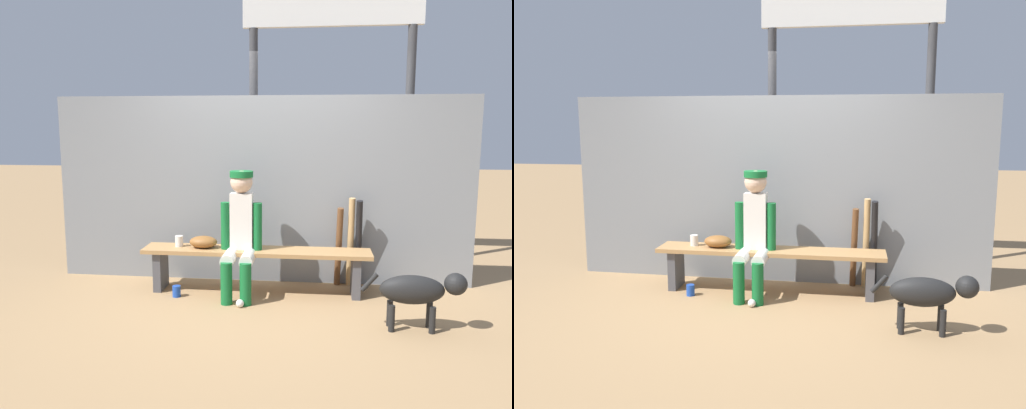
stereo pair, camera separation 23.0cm
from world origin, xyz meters
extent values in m
plane|color=#9E7A51|center=(0.00, 0.00, 0.00)|extent=(30.00, 30.00, 0.00)
cube|color=gray|center=(0.00, 0.40, 0.98)|extent=(4.38, 0.03, 1.96)
cube|color=#AD7F4C|center=(0.00, 0.00, 0.42)|extent=(2.26, 0.36, 0.04)
cube|color=#4C4C51|center=(-0.98, 0.00, 0.20)|extent=(0.08, 0.29, 0.40)
cube|color=#4C4C51|center=(0.98, 0.00, 0.20)|extent=(0.08, 0.29, 0.40)
cube|color=silver|center=(-0.14, 0.00, 0.72)|extent=(0.22, 0.13, 0.56)
sphere|color=beige|center=(-0.14, 0.00, 1.11)|extent=(0.22, 0.22, 0.22)
cylinder|color=#14662D|center=(-0.14, 0.00, 1.19)|extent=(0.23, 0.23, 0.06)
cylinder|color=silver|center=(-0.23, -0.19, 0.40)|extent=(0.13, 0.38, 0.13)
cylinder|color=#14662D|center=(-0.23, -0.38, 0.20)|extent=(0.11, 0.11, 0.40)
cylinder|color=#14662D|center=(-0.30, -0.02, 0.67)|extent=(0.09, 0.09, 0.48)
cylinder|color=silver|center=(-0.05, -0.19, 0.40)|extent=(0.13, 0.38, 0.13)
cylinder|color=#14662D|center=(-0.05, -0.38, 0.20)|extent=(0.11, 0.11, 0.40)
cylinder|color=#14662D|center=(0.02, -0.02, 0.67)|extent=(0.09, 0.09, 0.48)
ellipsoid|color=brown|center=(-0.53, 0.00, 0.50)|extent=(0.28, 0.20, 0.12)
cylinder|color=brown|center=(0.82, 0.28, 0.42)|extent=(0.09, 0.19, 0.84)
cylinder|color=tan|center=(0.94, 0.29, 0.47)|extent=(0.07, 0.16, 0.94)
cylinder|color=black|center=(1.02, 0.29, 0.46)|extent=(0.08, 0.23, 0.92)
sphere|color=white|center=(-0.10, -0.45, 0.04)|extent=(0.07, 0.07, 0.07)
cylinder|color=#1E47AD|center=(-0.75, -0.23, 0.06)|extent=(0.08, 0.08, 0.11)
cylinder|color=silver|center=(-0.79, 0.02, 0.50)|extent=(0.08, 0.08, 0.11)
cylinder|color=#3F3F42|center=(-0.17, 1.15, 1.38)|extent=(0.10, 0.10, 2.76)
cylinder|color=#3F3F42|center=(1.62, 1.15, 1.38)|extent=(0.10, 0.10, 2.76)
ellipsoid|color=black|center=(1.37, -0.80, 0.34)|extent=(0.52, 0.20, 0.24)
sphere|color=black|center=(1.71, -0.80, 0.40)|extent=(0.18, 0.18, 0.18)
cylinder|color=black|center=(1.03, -0.80, 0.39)|extent=(0.15, 0.04, 0.16)
cylinder|color=black|center=(1.53, -0.74, 0.11)|extent=(0.05, 0.05, 0.22)
cylinder|color=black|center=(1.53, -0.86, 0.11)|extent=(0.05, 0.05, 0.22)
cylinder|color=black|center=(1.21, -0.74, 0.11)|extent=(0.05, 0.05, 0.22)
cylinder|color=black|center=(1.21, -0.86, 0.11)|extent=(0.05, 0.05, 0.22)
camera|label=1|loc=(0.59, -4.91, 1.67)|focal=35.89mm
camera|label=2|loc=(0.81, -4.88, 1.67)|focal=35.89mm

